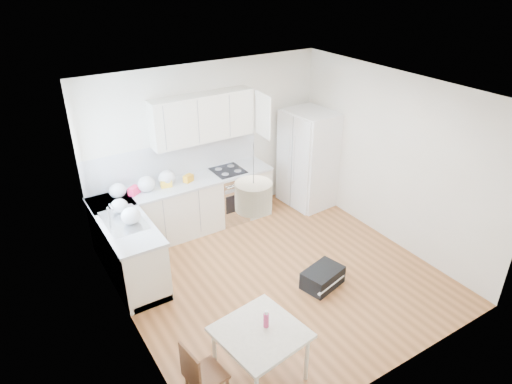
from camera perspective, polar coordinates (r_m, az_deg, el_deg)
floor at (r=6.78m, az=2.71°, el=-10.31°), size 4.20×4.20×0.00m
ceiling at (r=5.55m, az=3.34°, el=12.27°), size 4.20×4.20×0.00m
wall_back at (r=7.70m, az=-6.00°, el=6.02°), size 4.20×0.00×4.20m
wall_left at (r=5.28m, az=-16.16°, el=-5.82°), size 0.00×4.20×4.20m
wall_right at (r=7.35m, az=16.60°, el=3.90°), size 0.00×4.20×4.20m
window_glassblock at (r=6.10m, az=-19.81°, el=2.57°), size 0.02×1.00×1.00m
cabinets_back at (r=7.62m, az=-8.68°, el=-1.99°), size 3.00×0.60×0.88m
cabinets_left at (r=6.81m, az=-15.83°, el=-6.71°), size 0.60×1.80×0.88m
counter_back at (r=7.40m, az=-8.93°, el=1.11°), size 3.02×0.64×0.04m
counter_left at (r=6.57m, az=-16.34°, el=-3.39°), size 0.64×1.82×0.04m
backsplash_back at (r=7.52m, az=-10.02°, el=4.06°), size 3.00×0.01×0.58m
backsplash_left at (r=6.37m, az=-19.21°, el=-1.68°), size 0.01×1.80×0.58m
upper_cabinets at (r=7.32m, az=-6.69°, el=9.22°), size 1.70×0.32×0.75m
range_oven at (r=7.92m, az=-3.42°, el=-0.49°), size 0.50×0.61×0.88m
sink at (r=6.52m, az=-16.23°, el=-3.47°), size 0.50×0.80×0.16m
refrigerator at (r=8.31m, az=6.67°, el=4.17°), size 0.90×0.94×1.76m
dining_table at (r=5.03m, az=0.56°, el=-17.57°), size 0.95×0.95×0.66m
dining_chair at (r=4.96m, az=-6.21°, el=-21.62°), size 0.40×0.40×0.84m
drink_bottle at (r=4.96m, az=1.28°, el=-15.57°), size 0.07×0.07×0.21m
gym_bag at (r=6.58m, az=8.32°, el=-10.53°), size 0.65×0.50×0.27m
pendant_lamp at (r=4.21m, az=-0.32°, el=-0.53°), size 0.45×0.45×0.27m
grocery_bag_a at (r=7.10m, az=-16.91°, el=0.16°), size 0.25×0.21×0.23m
grocery_bag_b at (r=7.16m, az=-13.53°, el=0.97°), size 0.27×0.23×0.25m
grocery_bag_c at (r=7.30m, az=-11.06°, el=1.75°), size 0.27×0.23×0.25m
grocery_bag_d at (r=6.68m, az=-16.72°, el=-1.69°), size 0.23×0.20×0.21m
grocery_bag_e at (r=6.36m, az=-15.36°, el=-2.88°), size 0.27×0.23×0.24m
snack_orange at (r=7.38m, az=-8.45°, el=1.70°), size 0.19×0.16×0.11m
snack_yellow at (r=7.27m, az=-11.18°, el=1.08°), size 0.19×0.14×0.12m
snack_red at (r=7.15m, az=-15.02°, el=0.17°), size 0.21×0.19×0.12m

